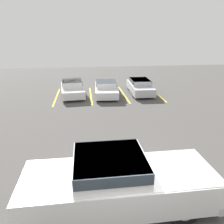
{
  "coord_description": "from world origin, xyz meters",
  "views": [
    {
      "loc": [
        -1.1,
        -4.79,
        5.0
      ],
      "look_at": [
        0.34,
        6.18,
        1.0
      ],
      "focal_mm": 35.0,
      "sensor_mm": 36.0,
      "label": 1
    }
  ],
  "objects_px": {
    "pickup_truck": "(120,182)",
    "parked_sedan_a": "(72,88)",
    "parked_sedan_b": "(106,88)",
    "wheel_stop_curb": "(106,85)",
    "parked_sedan_c": "(140,86)"
  },
  "relations": [
    {
      "from": "parked_sedan_c",
      "to": "pickup_truck",
      "type": "bearing_deg",
      "value": -14.63
    },
    {
      "from": "parked_sedan_a",
      "to": "parked_sedan_c",
      "type": "height_order",
      "value": "parked_sedan_a"
    },
    {
      "from": "pickup_truck",
      "to": "parked_sedan_a",
      "type": "bearing_deg",
      "value": 98.13
    },
    {
      "from": "parked_sedan_b",
      "to": "parked_sedan_c",
      "type": "distance_m",
      "value": 3.01
    },
    {
      "from": "parked_sedan_a",
      "to": "parked_sedan_b",
      "type": "distance_m",
      "value": 2.87
    },
    {
      "from": "parked_sedan_b",
      "to": "wheel_stop_curb",
      "type": "xyz_separation_m",
      "value": [
        0.28,
        3.26,
        -0.56
      ]
    },
    {
      "from": "parked_sedan_b",
      "to": "wheel_stop_curb",
      "type": "bearing_deg",
      "value": 179.01
    },
    {
      "from": "parked_sedan_a",
      "to": "pickup_truck",
      "type": "bearing_deg",
      "value": 2.97
    },
    {
      "from": "parked_sedan_b",
      "to": "parked_sedan_c",
      "type": "xyz_separation_m",
      "value": [
        3.01,
        0.21,
        0.02
      ]
    },
    {
      "from": "parked_sedan_b",
      "to": "pickup_truck",
      "type": "bearing_deg",
      "value": -0.32
    },
    {
      "from": "wheel_stop_curb",
      "to": "parked_sedan_c",
      "type": "bearing_deg",
      "value": -48.23
    },
    {
      "from": "parked_sedan_b",
      "to": "parked_sedan_c",
      "type": "bearing_deg",
      "value": 97.89
    },
    {
      "from": "parked_sedan_a",
      "to": "wheel_stop_curb",
      "type": "bearing_deg",
      "value": 128.78
    },
    {
      "from": "parked_sedan_c",
      "to": "parked_sedan_b",
      "type": "bearing_deg",
      "value": -83.76
    },
    {
      "from": "parked_sedan_b",
      "to": "parked_sedan_c",
      "type": "relative_size",
      "value": 1.05
    }
  ]
}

